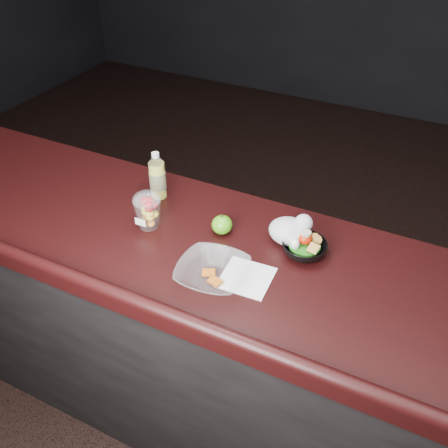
% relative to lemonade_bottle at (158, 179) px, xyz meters
% --- Properties ---
extents(room_shell, '(8.00, 8.00, 8.00)m').
position_rel_lemonade_bottle_xyz_m(room_shell, '(0.40, -0.48, 0.73)').
color(room_shell, black).
rests_on(room_shell, ground).
extents(counter, '(4.06, 0.71, 1.02)m').
position_rel_lemonade_bottle_xyz_m(counter, '(0.40, -0.18, -0.59)').
color(counter, black).
rests_on(counter, ground).
extents(lemonade_bottle, '(0.07, 0.07, 0.20)m').
position_rel_lemonade_bottle_xyz_m(lemonade_bottle, '(0.00, 0.00, 0.00)').
color(lemonade_bottle, yellow).
rests_on(lemonade_bottle, counter).
extents(fruit_cup, '(0.10, 0.10, 0.15)m').
position_rel_lemonade_bottle_xyz_m(fruit_cup, '(0.07, -0.18, -0.01)').
color(fruit_cup, white).
rests_on(fruit_cup, counter).
extents(green_apple, '(0.08, 0.08, 0.08)m').
position_rel_lemonade_bottle_xyz_m(green_apple, '(0.33, -0.10, -0.05)').
color(green_apple, '#2C750D').
rests_on(green_apple, counter).
extents(plastic_bag, '(0.15, 0.13, 0.11)m').
position_rel_lemonade_bottle_xyz_m(plastic_bag, '(0.57, -0.04, -0.03)').
color(plastic_bag, silver).
rests_on(plastic_bag, counter).
extents(snack_bowl, '(0.17, 0.17, 0.08)m').
position_rel_lemonade_bottle_xyz_m(snack_bowl, '(0.63, -0.08, -0.05)').
color(snack_bowl, black).
rests_on(snack_bowl, counter).
extents(takeout_bowl, '(0.25, 0.25, 0.06)m').
position_rel_lemonade_bottle_xyz_m(takeout_bowl, '(0.42, -0.33, -0.05)').
color(takeout_bowl, silver).
rests_on(takeout_bowl, counter).
extents(paper_napkin, '(0.17, 0.17, 0.00)m').
position_rel_lemonade_bottle_xyz_m(paper_napkin, '(0.51, -0.28, -0.08)').
color(paper_napkin, white).
rests_on(paper_napkin, counter).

